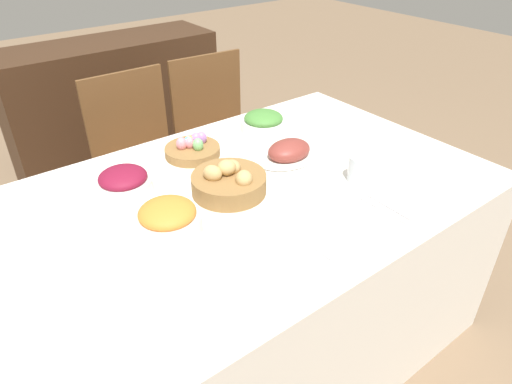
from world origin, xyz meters
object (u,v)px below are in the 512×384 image
at_px(egg_basket, 192,149).
at_px(knife, 383,211).
at_px(beet_salad_bowl, 124,182).
at_px(carrot_bowl, 168,220).
at_px(bread_basket, 229,182).
at_px(drinking_cup, 360,169).
at_px(sideboard, 116,108).
at_px(butter_dish, 232,233).
at_px(dinner_plate, 351,227).
at_px(ham_platter, 289,152).
at_px(green_salad_bowl, 263,123).
at_px(chair_far_right, 220,134).
at_px(spoon, 389,207).
at_px(fork, 314,247).
at_px(chair_far_center, 143,158).

height_order(egg_basket, knife, egg_basket).
distance_m(beet_salad_bowl, carrot_bowl, 0.29).
xyz_separation_m(bread_basket, drinking_cup, (0.40, -0.21, 0.01)).
bearing_deg(sideboard, butter_dish, -101.71).
bearing_deg(carrot_bowl, sideboard, 73.47).
height_order(dinner_plate, butter_dish, butter_dish).
distance_m(ham_platter, butter_dish, 0.52).
bearing_deg(bread_basket, ham_platter, 11.00).
bearing_deg(carrot_bowl, drinking_cup, -11.01).
relative_size(egg_basket, butter_dish, 1.63).
distance_m(knife, butter_dish, 0.49).
relative_size(ham_platter, green_salad_bowl, 1.42).
relative_size(egg_basket, ham_platter, 0.78).
height_order(chair_far_right, spoon, chair_far_right).
bearing_deg(chair_far_right, egg_basket, -126.24).
bearing_deg(spoon, butter_dish, 160.29).
bearing_deg(drinking_cup, ham_platter, 107.03).
height_order(ham_platter, carrot_bowl, carrot_bowl).
distance_m(fork, butter_dish, 0.24).
bearing_deg(knife, butter_dish, 157.04).
bearing_deg(drinking_cup, carrot_bowl, 168.99).
xyz_separation_m(sideboard, drinking_cup, (0.13, -1.94, 0.37)).
relative_size(chair_far_right, drinking_cup, 9.68).
height_order(carrot_bowl, butter_dish, carrot_bowl).
xyz_separation_m(ham_platter, knife, (0.00, -0.45, -0.02)).
bearing_deg(chair_far_center, dinner_plate, -85.30).
distance_m(green_salad_bowl, dinner_plate, 0.72).
distance_m(egg_basket, spoon, 0.76).
height_order(knife, drinking_cup, drinking_cup).
height_order(chair_far_center, dinner_plate, chair_far_center).
bearing_deg(chair_far_right, carrot_bowl, -125.51).
bearing_deg(spoon, fork, -179.00).
xyz_separation_m(green_salad_bowl, knife, (-0.06, -0.69, -0.04)).
bearing_deg(spoon, green_salad_bowl, 88.40).
distance_m(chair_far_right, ham_platter, 0.89).
xyz_separation_m(green_salad_bowl, carrot_bowl, (-0.65, -0.38, 0.01)).
distance_m(ham_platter, green_salad_bowl, 0.25).
xyz_separation_m(drinking_cup, butter_dish, (-0.53, 0.01, -0.03)).
bearing_deg(spoon, dinner_plate, -179.00).
distance_m(beet_salad_bowl, butter_dish, 0.44).
xyz_separation_m(chair_far_right, carrot_bowl, (-0.79, -0.96, 0.31)).
bearing_deg(drinking_cup, dinner_plate, -142.30).
xyz_separation_m(carrot_bowl, fork, (0.29, -0.31, -0.05)).
bearing_deg(fork, chair_far_right, 67.33).
bearing_deg(spoon, bread_basket, 133.08).
bearing_deg(chair_far_center, green_salad_bowl, -61.17).
bearing_deg(fork, spoon, -1.00).
height_order(chair_far_center, beet_salad_bowl, chair_far_center).
bearing_deg(drinking_cup, spoon, -105.62).
bearing_deg(green_salad_bowl, beet_salad_bowl, -171.71).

